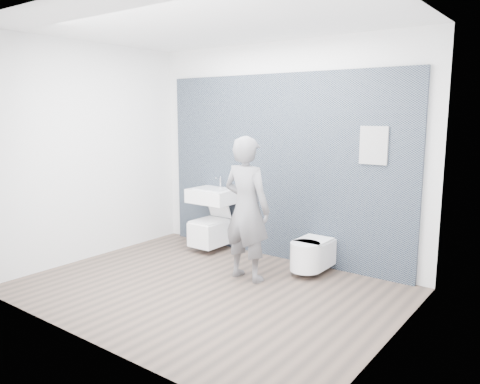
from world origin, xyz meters
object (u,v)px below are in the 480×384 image
Objects in this scene: toilet_square at (211,231)px; washbasin at (213,195)px; visitor at (247,209)px; toilet_rounded at (311,254)px.

washbasin is at bearing 90.00° from toilet_square.
toilet_square is at bearing -29.14° from visitor.
washbasin is 0.50m from toilet_square.
toilet_rounded is (1.59, -0.08, -0.53)m from washbasin.
toilet_square is (0.00, -0.04, -0.50)m from washbasin.
toilet_rounded is at bearing -1.39° from toilet_square.
visitor reaches higher than toilet_rounded.
toilet_rounded is (1.59, -0.04, -0.03)m from toilet_square.
toilet_square is at bearing 178.61° from toilet_rounded.
washbasin reaches higher than toilet_rounded.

